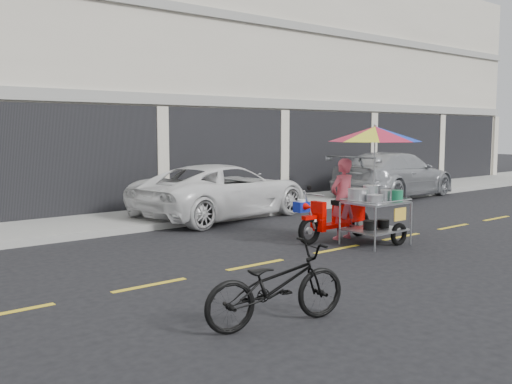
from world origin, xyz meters
TOP-DOWN VIEW (x-y plane):
  - ground at (0.00, 0.00)m, footprint 90.00×90.00m
  - sidewalk at (0.00, 5.50)m, footprint 45.00×3.00m
  - shophouse_block at (2.82, 10.59)m, footprint 36.00×8.11m
  - centerline at (0.00, 0.00)m, footprint 42.00×0.10m
  - white_pickup at (0.71, 4.61)m, footprint 5.30×3.06m
  - silver_pickup at (7.75, 4.54)m, footprint 5.52×2.79m
  - near_bicycle at (-3.70, -2.45)m, footprint 1.90×0.97m
  - food_vendor_rig at (0.91, 0.18)m, footprint 2.35×1.90m

SIDE VIEW (x-z plane):
  - ground at x=0.00m, z-range 0.00..0.00m
  - centerline at x=0.00m, z-range 0.00..0.01m
  - sidewalk at x=0.00m, z-range 0.00..0.15m
  - near_bicycle at x=-3.70m, z-range 0.00..0.95m
  - white_pickup at x=0.71m, z-range 0.00..1.39m
  - silver_pickup at x=7.75m, z-range 0.00..1.54m
  - food_vendor_rig at x=0.91m, z-range 0.30..2.69m
  - shophouse_block at x=2.82m, z-range -0.96..9.44m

